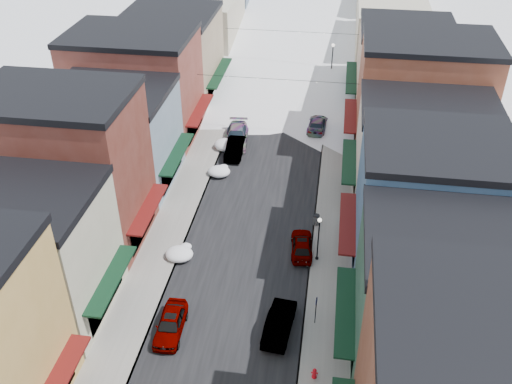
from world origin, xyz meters
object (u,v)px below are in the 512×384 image
(car_silver_sedan, at_px, (171,324))
(car_dark_hatch, at_px, (235,148))
(streetlamp_near, at_px, (319,234))
(fire_hydrant, at_px, (314,373))
(car_green_sedan, at_px, (279,322))
(trash_can, at_px, (316,220))

(car_silver_sedan, bearing_deg, car_dark_hatch, 87.92)
(streetlamp_near, bearing_deg, fire_hydrant, -87.42)
(car_dark_hatch, relative_size, car_green_sedan, 1.01)
(car_dark_hatch, relative_size, streetlamp_near, 1.19)
(car_dark_hatch, xyz_separation_m, streetlamp_near, (9.04, -15.00, 1.81))
(fire_hydrant, bearing_deg, trash_can, 93.11)
(car_green_sedan, height_order, streetlamp_near, streetlamp_near)
(trash_can, bearing_deg, car_silver_sedan, -123.97)
(trash_can, bearing_deg, car_green_sedan, -98.17)
(car_green_sedan, distance_m, streetlamp_near, 7.97)
(car_green_sedan, distance_m, trash_can, 11.96)
(car_green_sedan, distance_m, fire_hydrant, 4.34)
(trash_can, bearing_deg, streetlamp_near, -85.55)
(fire_hydrant, distance_m, streetlamp_near, 11.21)
(car_dark_hatch, xyz_separation_m, fire_hydrant, (9.53, -26.00, -0.27))
(fire_hydrant, height_order, trash_can, trash_can)
(car_silver_sedan, distance_m, car_green_sedan, 7.13)
(trash_can, height_order, streetlamp_near, streetlamp_near)
(car_green_sedan, relative_size, streetlamp_near, 1.18)
(car_green_sedan, xyz_separation_m, fire_hydrant, (2.53, -3.52, -0.27))
(car_dark_hatch, bearing_deg, car_green_sedan, -73.32)
(car_silver_sedan, bearing_deg, car_green_sedan, 7.21)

